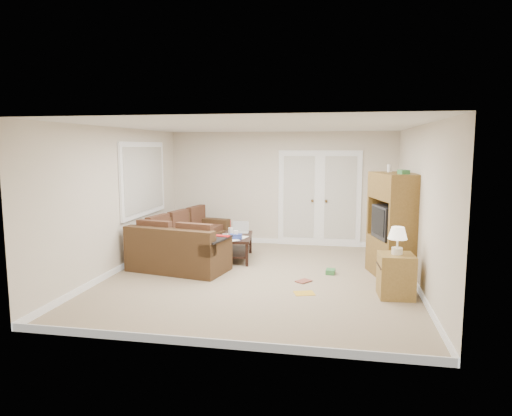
% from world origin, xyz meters
% --- Properties ---
extents(floor, '(5.50, 5.50, 0.00)m').
position_xyz_m(floor, '(0.00, 0.00, 0.00)').
color(floor, tan).
rests_on(floor, ground).
extents(ceiling, '(5.00, 5.50, 0.02)m').
position_xyz_m(ceiling, '(0.00, 0.00, 2.50)').
color(ceiling, silver).
rests_on(ceiling, wall_back).
extents(wall_left, '(0.02, 5.50, 2.50)m').
position_xyz_m(wall_left, '(-2.50, 0.00, 1.25)').
color(wall_left, beige).
rests_on(wall_left, floor).
extents(wall_right, '(0.02, 5.50, 2.50)m').
position_xyz_m(wall_right, '(2.50, 0.00, 1.25)').
color(wall_right, beige).
rests_on(wall_right, floor).
extents(wall_back, '(5.00, 0.02, 2.50)m').
position_xyz_m(wall_back, '(0.00, 2.75, 1.25)').
color(wall_back, beige).
rests_on(wall_back, floor).
extents(wall_front, '(5.00, 0.02, 2.50)m').
position_xyz_m(wall_front, '(0.00, -2.75, 1.25)').
color(wall_front, beige).
rests_on(wall_front, floor).
extents(baseboards, '(5.00, 5.50, 0.10)m').
position_xyz_m(baseboards, '(0.00, 0.00, 0.05)').
color(baseboards, silver).
rests_on(baseboards, floor).
extents(french_doors, '(1.80, 0.05, 2.13)m').
position_xyz_m(french_doors, '(0.85, 2.71, 1.04)').
color(french_doors, silver).
rests_on(french_doors, floor).
extents(window_left, '(0.05, 1.92, 1.42)m').
position_xyz_m(window_left, '(-2.46, 1.00, 1.55)').
color(window_left, silver).
rests_on(window_left, wall_left).
extents(sectional_sofa, '(1.86, 2.88, 0.80)m').
position_xyz_m(sectional_sofa, '(-1.60, 0.82, 0.31)').
color(sectional_sofa, '#49311C').
rests_on(sectional_sofa, floor).
extents(coffee_table, '(0.71, 1.20, 0.77)m').
position_xyz_m(coffee_table, '(-0.66, 1.17, 0.25)').
color(coffee_table, black).
rests_on(coffee_table, floor).
extents(tv_armoire, '(0.87, 1.21, 1.88)m').
position_xyz_m(tv_armoire, '(2.20, 0.46, 0.88)').
color(tv_armoire, brown).
rests_on(tv_armoire, floor).
extents(side_cabinet, '(0.52, 0.52, 1.03)m').
position_xyz_m(side_cabinet, '(2.12, -0.61, 0.37)').
color(side_cabinet, olive).
rests_on(side_cabinet, floor).
extents(space_heater, '(0.13, 0.11, 0.29)m').
position_xyz_m(space_heater, '(2.20, 2.27, 0.14)').
color(space_heater, silver).
rests_on(space_heater, floor).
extents(floor_magazine, '(0.35, 0.31, 0.01)m').
position_xyz_m(floor_magazine, '(0.80, -0.70, 0.00)').
color(floor_magazine, gold).
rests_on(floor_magazine, floor).
extents(floor_greenbox, '(0.17, 0.21, 0.08)m').
position_xyz_m(floor_greenbox, '(1.17, 0.44, 0.04)').
color(floor_greenbox, '#387C3F').
rests_on(floor_greenbox, floor).
extents(floor_book, '(0.29, 0.30, 0.02)m').
position_xyz_m(floor_book, '(0.68, -0.06, 0.01)').
color(floor_book, brown).
rests_on(floor_book, floor).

